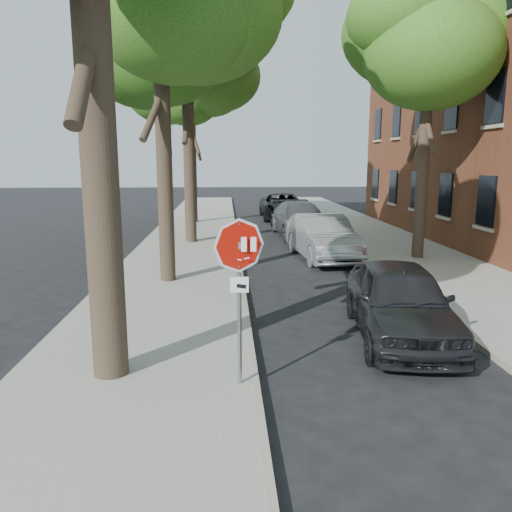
# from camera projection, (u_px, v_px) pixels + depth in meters

# --- Properties ---
(ground) EXTENTS (120.00, 120.00, 0.00)m
(ground) POSITION_uv_depth(u_px,v_px,m) (284.00, 389.00, 7.90)
(ground) COLOR black
(ground) RESTS_ON ground
(sidewalk_left) EXTENTS (4.00, 55.00, 0.12)m
(sidewalk_left) POSITION_uv_depth(u_px,v_px,m) (185.00, 251.00, 19.51)
(sidewalk_left) COLOR gray
(sidewalk_left) RESTS_ON ground
(sidewalk_right) EXTENTS (4.00, 55.00, 0.12)m
(sidewalk_right) POSITION_uv_depth(u_px,v_px,m) (398.00, 249.00, 20.01)
(sidewalk_right) COLOR gray
(sidewalk_right) RESTS_ON ground
(curb_left) EXTENTS (0.12, 55.00, 0.13)m
(curb_left) POSITION_uv_depth(u_px,v_px,m) (238.00, 250.00, 19.63)
(curb_left) COLOR #9E9384
(curb_left) RESTS_ON ground
(curb_right) EXTENTS (0.12, 55.00, 0.13)m
(curb_right) POSITION_uv_depth(u_px,v_px,m) (348.00, 249.00, 19.89)
(curb_right) COLOR #9E9384
(curb_right) RESTS_ON ground
(stop_sign) EXTENTS (0.76, 0.34, 2.61)m
(stop_sign) POSITION_uv_depth(u_px,v_px,m) (239.00, 270.00, 7.47)
(stop_sign) COLOR gray
(stop_sign) RESTS_ON sidewalk_left
(tree_mid_a) EXTENTS (5.59, 5.19, 9.84)m
(tree_mid_a) POSITION_uv_depth(u_px,v_px,m) (159.00, 6.00, 13.28)
(tree_mid_a) COLOR black
(tree_mid_a) RESTS_ON sidewalk_left
(tree_mid_b) EXTENTS (5.88, 5.46, 10.36)m
(tree_mid_b) POSITION_uv_depth(u_px,v_px,m) (186.00, 48.00, 20.09)
(tree_mid_b) COLOR black
(tree_mid_b) RESTS_ON sidewalk_left
(tree_far) EXTENTS (5.29, 4.91, 9.33)m
(tree_far) POSITION_uv_depth(u_px,v_px,m) (191.00, 92.00, 27.07)
(tree_far) COLOR black
(tree_far) RESTS_ON sidewalk_left
(tree_right) EXTENTS (5.29, 4.91, 9.33)m
(tree_right) POSITION_uv_depth(u_px,v_px,m) (428.00, 50.00, 16.80)
(tree_right) COLOR black
(tree_right) RESTS_ON sidewalk_right
(car_a) EXTENTS (2.34, 4.69, 1.53)m
(car_a) POSITION_uv_depth(u_px,v_px,m) (400.00, 301.00, 10.07)
(car_a) COLOR black
(car_a) RESTS_ON ground
(car_b) EXTENTS (2.12, 5.00, 1.60)m
(car_b) POSITION_uv_depth(u_px,v_px,m) (322.00, 237.00, 18.15)
(car_b) COLOR #919499
(car_b) RESTS_ON ground
(car_c) EXTENTS (2.61, 5.66, 1.60)m
(car_c) POSITION_uv_depth(u_px,v_px,m) (300.00, 219.00, 23.54)
(car_c) COLOR #4D4E52
(car_c) RESTS_ON ground
(car_d) EXTENTS (2.61, 5.63, 1.56)m
(car_d) POSITION_uv_depth(u_px,v_px,m) (283.00, 206.00, 30.53)
(car_d) COLOR black
(car_d) RESTS_ON ground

